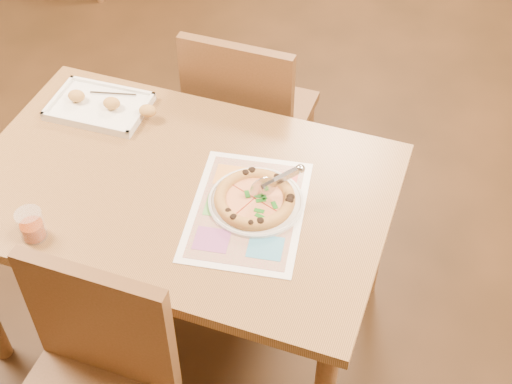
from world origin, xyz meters
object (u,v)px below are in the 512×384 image
(plate, at_px, (256,202))
(appetizer_tray, at_px, (102,107))
(dining_table, at_px, (180,204))
(pizza_cutter, at_px, (276,181))
(chair_far, at_px, (246,107))
(pizza, at_px, (255,199))
(menu, at_px, (247,210))
(glass_tumbler, at_px, (32,226))
(chair_near, at_px, (91,375))

(plate, distance_m, appetizer_tray, 0.69)
(dining_table, height_order, pizza_cutter, pizza_cutter)
(chair_far, height_order, pizza, chair_far)
(pizza_cutter, relative_size, menu, 0.28)
(pizza, bearing_deg, glass_tumbler, -149.57)
(dining_table, bearing_deg, plate, 1.06)
(pizza, relative_size, pizza_cutter, 1.87)
(appetizer_tray, relative_size, glass_tumbler, 4.01)
(chair_near, distance_m, chair_far, 1.20)
(dining_table, xyz_separation_m, appetizer_tray, (-0.39, 0.24, 0.10))
(plate, distance_m, pizza_cutter, 0.10)
(appetizer_tray, bearing_deg, chair_far, 42.53)
(dining_table, xyz_separation_m, menu, (0.24, -0.03, 0.09))
(chair_near, height_order, chair_far, same)
(dining_table, relative_size, menu, 2.79)
(chair_far, distance_m, pizza_cutter, 0.69)
(chair_near, relative_size, plate, 1.65)
(dining_table, bearing_deg, pizza, -0.70)
(dining_table, bearing_deg, chair_far, 90.00)
(chair_near, distance_m, pizza, 0.67)
(chair_near, relative_size, pizza, 1.94)
(plate, xyz_separation_m, glass_tumbler, (-0.56, -0.33, 0.03))
(dining_table, xyz_separation_m, pizza_cutter, (0.30, 0.03, 0.17))
(glass_tumbler, height_order, menu, glass_tumbler)
(chair_near, xyz_separation_m, plate, (0.25, 0.61, 0.16))
(dining_table, distance_m, chair_far, 0.61)
(chair_far, height_order, pizza_cutter, chair_far)
(plate, distance_m, pizza, 0.02)
(chair_near, relative_size, appetizer_tray, 1.24)
(plate, bearing_deg, dining_table, -178.94)
(glass_tumbler, bearing_deg, chair_far, 72.05)
(appetizer_tray, xyz_separation_m, glass_tumbler, (0.09, -0.57, 0.03))
(glass_tumbler, bearing_deg, pizza_cutter, 30.71)
(plate, bearing_deg, chair_near, -112.72)
(plate, height_order, pizza_cutter, pizza_cutter)
(pizza, relative_size, menu, 0.52)
(pizza, xyz_separation_m, glass_tumbler, (-0.55, -0.33, 0.01))
(pizza, relative_size, appetizer_tray, 0.64)
(pizza, bearing_deg, plate, 78.99)
(chair_near, xyz_separation_m, chair_far, (-0.00, 1.20, 0.00))
(pizza_cutter, bearing_deg, pizza, 175.32)
(chair_near, height_order, pizza_cutter, chair_near)
(chair_near, height_order, appetizer_tray, chair_near)
(plate, height_order, pizza, pizza)
(dining_table, relative_size, appetizer_tray, 3.43)
(chair_near, xyz_separation_m, appetizer_tray, (-0.39, 0.85, 0.17))
(pizza_cutter, height_order, appetizer_tray, pizza_cutter)
(pizza_cutter, bearing_deg, appetizer_tray, 124.71)
(chair_far, relative_size, menu, 1.01)
(pizza_cutter, xyz_separation_m, appetizer_tray, (-0.69, 0.21, -0.07))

